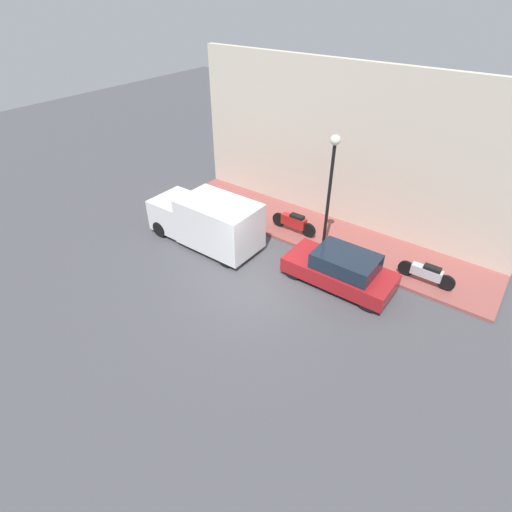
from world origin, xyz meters
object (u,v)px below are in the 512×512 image
delivery_van (206,220)px  motorcycle_red (294,222)px  motorcycle_blue (245,211)px  streetlamp (331,176)px  scooter_silver (427,273)px  parked_car (341,269)px

delivery_van → motorcycle_red: (2.67, -2.53, -0.46)m
motorcycle_blue → streetlamp: bearing=-91.3°
delivery_van → scooter_silver: (2.53, -8.14, -0.51)m
scooter_silver → streetlamp: bearing=95.7°
parked_car → motorcycle_blue: parked_car is taller
scooter_silver → motorcycle_blue: bearing=92.2°
motorcycle_blue → scooter_silver: size_ratio=0.96×
parked_car → motorcycle_red: (1.88, 3.13, -0.05)m
motorcycle_red → motorcycle_blue: motorcycle_blue is taller
parked_car → streetlamp: streetlamp is taller
motorcycle_red → streetlamp: bearing=-107.1°
parked_car → scooter_silver: (1.74, -2.48, -0.10)m
parked_car → delivery_van: delivery_van is taller
motorcycle_red → motorcycle_blue: size_ratio=1.10×
parked_car → scooter_silver: size_ratio=1.95×
parked_car → motorcycle_red: bearing=59.0°
streetlamp → motorcycle_blue: bearing=88.7°
delivery_van → motorcycle_blue: bearing=-6.2°
parked_car → streetlamp: bearing=46.5°
streetlamp → parked_car: bearing=-133.5°
motorcycle_red → scooter_silver: (-0.14, -5.61, -0.05)m
scooter_silver → streetlamp: 4.80m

